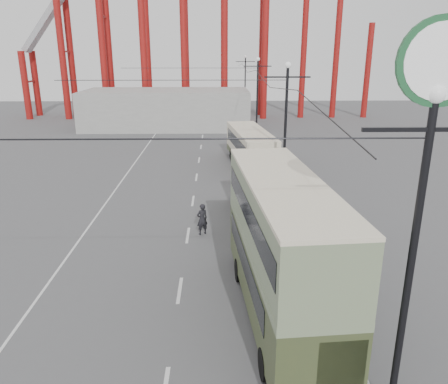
{
  "coord_description": "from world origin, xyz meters",
  "views": [
    {
      "loc": [
        0.63,
        -12.94,
        10.04
      ],
      "look_at": [
        1.04,
        8.73,
        3.0
      ],
      "focal_mm": 35.0,
      "sensor_mm": 36.0,
      "label": 1
    }
  ],
  "objects_px": {
    "single_decker_cream": "(251,146)",
    "single_decker_green": "(264,201)",
    "pedestrian": "(202,219)",
    "double_decker_bus": "(281,243)",
    "lamp_post_near": "(428,148)"
  },
  "relations": [
    {
      "from": "pedestrian",
      "to": "lamp_post_near",
      "type": "bearing_deg",
      "value": 84.23
    },
    {
      "from": "pedestrian",
      "to": "single_decker_green",
      "type": "bearing_deg",
      "value": 164.95
    },
    {
      "from": "single_decker_cream",
      "to": "pedestrian",
      "type": "bearing_deg",
      "value": -111.42
    },
    {
      "from": "double_decker_bus",
      "to": "single_decker_green",
      "type": "distance_m",
      "value": 9.23
    },
    {
      "from": "single_decker_green",
      "to": "pedestrian",
      "type": "distance_m",
      "value": 3.82
    },
    {
      "from": "double_decker_bus",
      "to": "single_decker_cream",
      "type": "height_order",
      "value": "double_decker_bus"
    },
    {
      "from": "lamp_post_near",
      "to": "single_decker_green",
      "type": "relative_size",
      "value": 1.01
    },
    {
      "from": "double_decker_bus",
      "to": "single_decker_cream",
      "type": "xyz_separation_m",
      "value": [
        0.67,
        23.39,
        -1.29
      ]
    },
    {
      "from": "double_decker_bus",
      "to": "single_decker_green",
      "type": "relative_size",
      "value": 1.0
    },
    {
      "from": "single_decker_cream",
      "to": "single_decker_green",
      "type": "bearing_deg",
      "value": -98.15
    },
    {
      "from": "single_decker_green",
      "to": "pedestrian",
      "type": "relative_size",
      "value": 5.8
    },
    {
      "from": "single_decker_green",
      "to": "pedestrian",
      "type": "xyz_separation_m",
      "value": [
        -3.63,
        -0.93,
        -0.75
      ]
    },
    {
      "from": "double_decker_bus",
      "to": "single_decker_cream",
      "type": "distance_m",
      "value": 23.44
    },
    {
      "from": "single_decker_green",
      "to": "single_decker_cream",
      "type": "bearing_deg",
      "value": 82.69
    },
    {
      "from": "lamp_post_near",
      "to": "double_decker_bus",
      "type": "distance_m",
      "value": 7.31
    }
  ]
}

